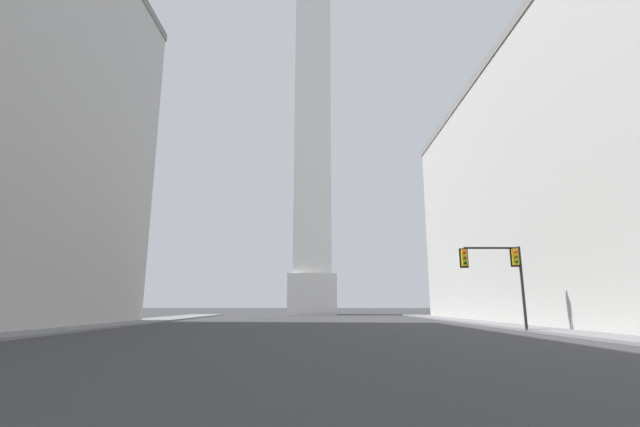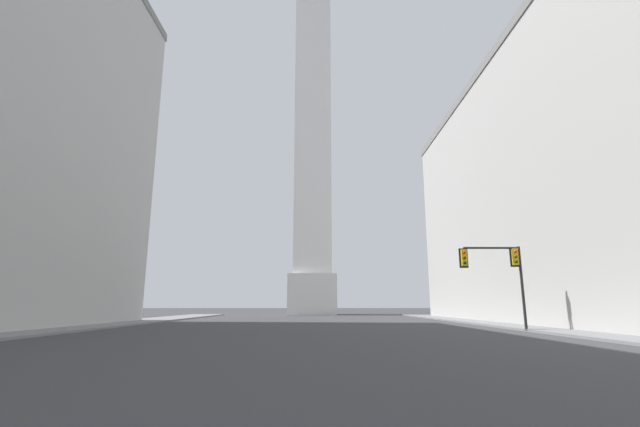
% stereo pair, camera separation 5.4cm
% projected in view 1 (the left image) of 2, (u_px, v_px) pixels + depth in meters
% --- Properties ---
extents(sidewalk_left, '(5.00, 88.47, 0.15)m').
position_uv_depth(sidewalk_left, '(26.00, 332.00, 25.56)').
color(sidewalk_left, slate).
rests_on(sidewalk_left, ground_plane).
extents(sidewalk_right, '(5.00, 88.47, 0.15)m').
position_uv_depth(sidewalk_right, '(580.00, 332.00, 25.82)').
color(sidewalk_right, slate).
rests_on(sidewalk_right, ground_plane).
extents(obelisk, '(8.04, 8.04, 68.89)m').
position_uv_depth(obelisk, '(313.00, 132.00, 78.65)').
color(obelisk, silver).
rests_on(obelisk, ground_plane).
extents(traffic_light_mid_right, '(4.20, 0.53, 5.54)m').
position_uv_depth(traffic_light_mid_right, '(500.00, 266.00, 28.58)').
color(traffic_light_mid_right, black).
rests_on(traffic_light_mid_right, ground_plane).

